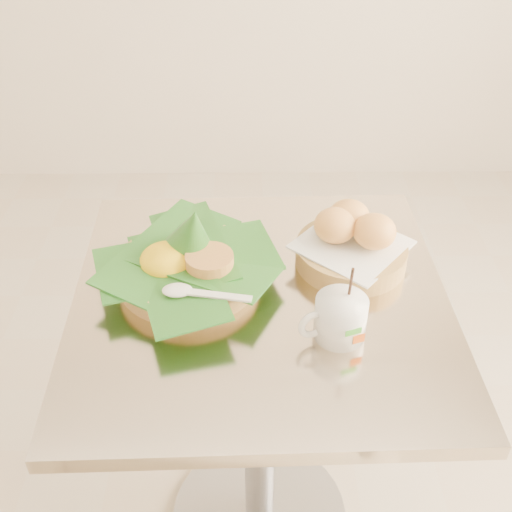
{
  "coord_description": "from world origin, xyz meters",
  "views": [
    {
      "loc": [
        0.17,
        -0.9,
        1.53
      ],
      "look_at": [
        0.18,
        0.04,
        0.82
      ],
      "focal_mm": 45.0,
      "sensor_mm": 36.0,
      "label": 1
    }
  ],
  "objects_px": {
    "bread_basket": "(352,242)",
    "coffee_mug": "(339,317)",
    "cafe_table": "(260,377)",
    "rice_basket": "(188,261)"
  },
  "relations": [
    {
      "from": "rice_basket",
      "to": "coffee_mug",
      "type": "distance_m",
      "value": 0.31
    },
    {
      "from": "cafe_table",
      "to": "rice_basket",
      "type": "distance_m",
      "value": 0.3
    },
    {
      "from": "rice_basket",
      "to": "bread_basket",
      "type": "xyz_separation_m",
      "value": [
        0.32,
        0.06,
        -0.0
      ]
    },
    {
      "from": "bread_basket",
      "to": "coffee_mug",
      "type": "relative_size",
      "value": 1.69
    },
    {
      "from": "bread_basket",
      "to": "coffee_mug",
      "type": "bearing_deg",
      "value": -102.86
    },
    {
      "from": "cafe_table",
      "to": "rice_basket",
      "type": "relative_size",
      "value": 2.21
    },
    {
      "from": "rice_basket",
      "to": "bread_basket",
      "type": "distance_m",
      "value": 0.32
    },
    {
      "from": "rice_basket",
      "to": "bread_basket",
      "type": "relative_size",
      "value": 1.29
    },
    {
      "from": "bread_basket",
      "to": "coffee_mug",
      "type": "xyz_separation_m",
      "value": [
        -0.05,
        -0.21,
        -0.0
      ]
    },
    {
      "from": "cafe_table",
      "to": "bread_basket",
      "type": "xyz_separation_m",
      "value": [
        0.18,
        0.11,
        0.27
      ]
    }
  ]
}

